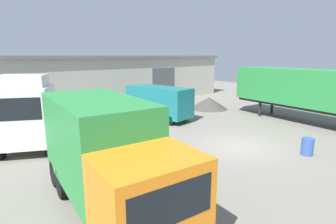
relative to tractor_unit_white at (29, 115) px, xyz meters
name	(u,v)px	position (x,y,z in m)	size (l,w,h in m)	color
ground_plane	(237,147)	(8.45, -7.07, -1.86)	(60.00, 60.00, 0.00)	slate
warehouse_building	(89,80)	(8.45, 10.60, 0.59)	(31.86, 7.84, 4.88)	#B7B2A3
tractor_unit_white	(29,115)	(0.00, 0.00, 0.00)	(5.30, 6.85, 3.96)	silver
container_trailer_green	(311,90)	(16.51, -7.65, 0.66)	(4.19, 11.60, 3.93)	#28843D
box_truck_orange	(106,152)	(0.23, -7.68, 0.10)	(3.33, 7.11, 3.54)	orange
delivery_van_teal	(157,101)	(9.40, 0.93, -0.47)	(2.64, 5.75, 2.54)	#197075
gravel_pile	(209,103)	(15.55, 0.75, -1.32)	(3.44, 3.44, 1.06)	#423D38
oil_drum	(307,147)	(10.01, -10.08, -1.42)	(0.58, 0.58, 0.88)	#33519E
traffic_cone	(167,135)	(6.55, -3.44, -1.60)	(0.40, 0.40, 0.55)	black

